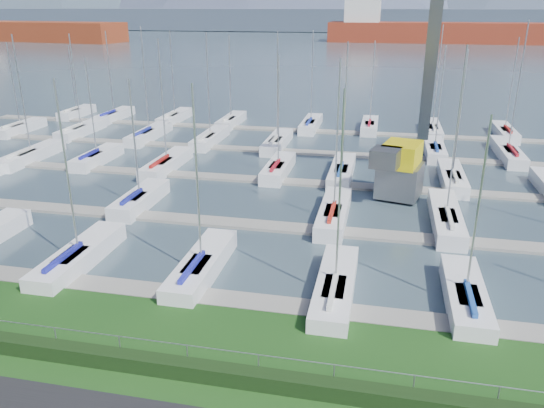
# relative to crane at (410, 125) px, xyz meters

# --- Properties ---
(water) EXTENTS (800.00, 540.00, 0.20)m
(water) POSITION_rel_crane_xyz_m (-8.19, 234.76, -5.73)
(water) COLOR #3B4C57
(hedge) EXTENTS (80.00, 0.70, 0.70)m
(hedge) POSITION_rel_crane_xyz_m (-8.19, -25.64, -4.98)
(hedge) COLOR black
(hedge) RESTS_ON grass
(fence) EXTENTS (80.00, 0.04, 0.04)m
(fence) POSITION_rel_crane_xyz_m (-8.19, -25.24, -4.13)
(fence) COLOR gray
(fence) RESTS_ON grass
(foothill) EXTENTS (900.00, 80.00, 12.00)m
(foothill) POSITION_rel_crane_xyz_m (-8.19, 304.76, 0.67)
(foothill) COLOR #3F4A5C
(foothill) RESTS_ON water
(docks) EXTENTS (90.00, 41.60, 0.25)m
(docks) POSITION_rel_crane_xyz_m (-8.19, 0.76, -5.55)
(docks) COLOR slate
(docks) RESTS_ON water
(crane) EXTENTS (5.11, 13.44, 22.35)m
(crane) POSITION_rel_crane_xyz_m (0.00, 0.00, 0.00)
(crane) COLOR slate
(crane) RESTS_ON water
(cargo_ship_west) EXTENTS (87.93, 30.00, 21.50)m
(cargo_ship_west) POSITION_rel_crane_xyz_m (-156.84, 169.43, -1.65)
(cargo_ship_west) COLOR maroon
(cargo_ship_west) RESTS_ON water
(cargo_ship_mid) EXTENTS (89.07, 19.60, 21.50)m
(cargo_ship_mid) POSITION_rel_crane_xyz_m (13.06, 193.25, -1.68)
(cargo_ship_mid) COLOR maroon
(cargo_ship_mid) RESTS_ON water
(sailboat_fleet) EXTENTS (74.81, 49.39, 13.44)m
(sailboat_fleet) POSITION_rel_crane_xyz_m (-10.62, 3.64, 0.16)
(sailboat_fleet) COLOR silver
(sailboat_fleet) RESTS_ON water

